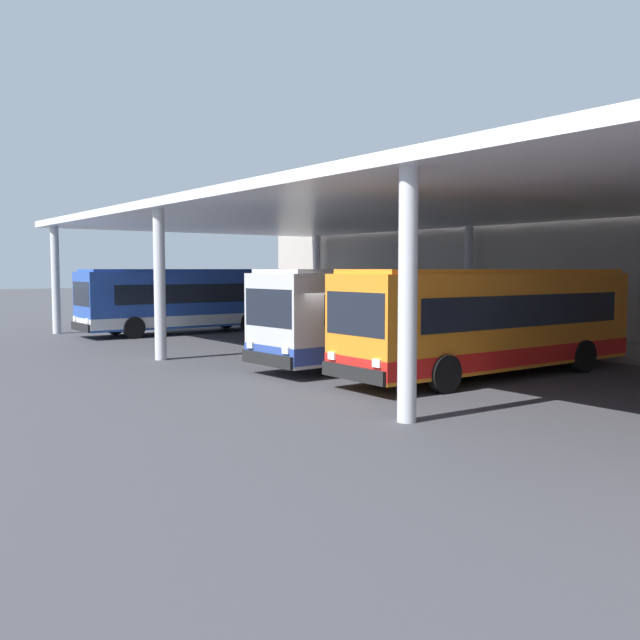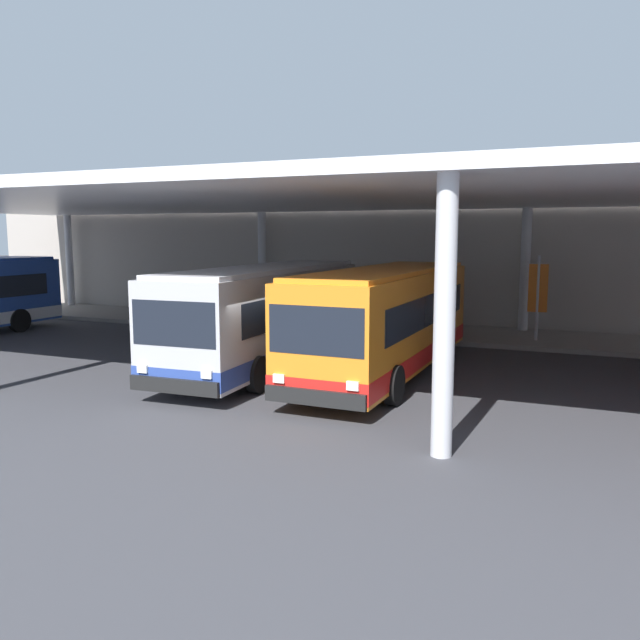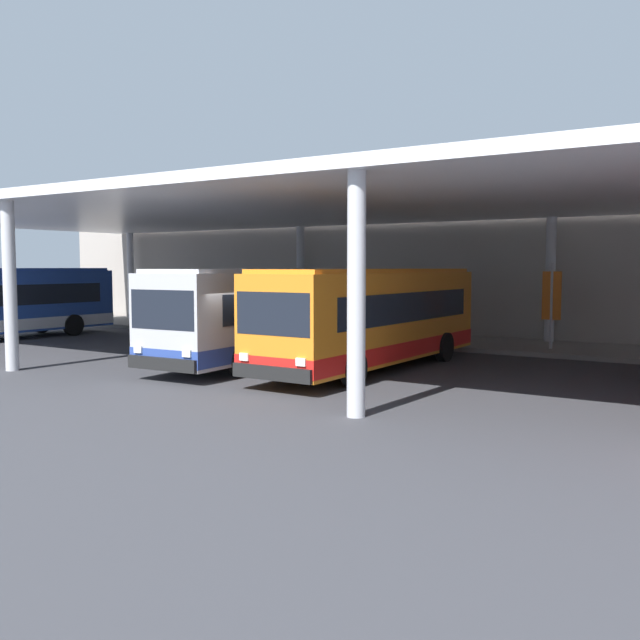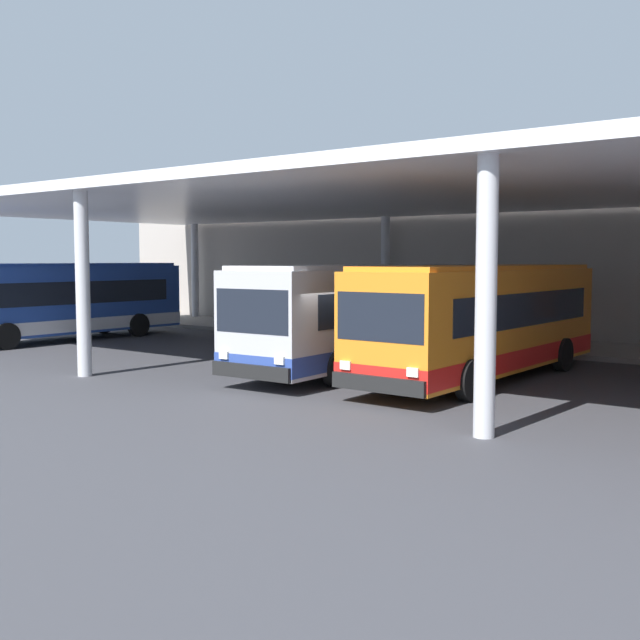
# 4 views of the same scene
# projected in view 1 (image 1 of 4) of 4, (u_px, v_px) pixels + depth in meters

# --- Properties ---
(ground_plane) EXTENTS (200.00, 200.00, 0.00)m
(ground_plane) POSITION_uv_depth(u_px,v_px,m) (324.00, 375.00, 20.84)
(ground_plane) COLOR #3D3D42
(platform_kerb) EXTENTS (42.00, 4.50, 0.18)m
(platform_kerb) POSITION_uv_depth(u_px,v_px,m) (556.00, 346.00, 27.86)
(platform_kerb) COLOR gray
(platform_kerb) RESTS_ON ground
(station_building_facade) EXTENTS (48.00, 1.60, 7.21)m
(station_building_facade) POSITION_uv_depth(u_px,v_px,m) (603.00, 259.00, 29.54)
(station_building_facade) COLOR #ADA399
(station_building_facade) RESTS_ON ground
(canopy_shelter) EXTENTS (40.00, 17.00, 5.55)m
(canopy_shelter) POSITION_uv_depth(u_px,v_px,m) (451.00, 207.00, 23.73)
(canopy_shelter) COLOR silver
(canopy_shelter) RESTS_ON ground
(bus_nearest_bay) EXTENTS (2.78, 10.55, 3.17)m
(bus_nearest_bay) POSITION_uv_depth(u_px,v_px,m) (187.00, 300.00, 34.40)
(bus_nearest_bay) COLOR #284CA8
(bus_nearest_bay) RESTS_ON ground
(bus_second_bay) EXTENTS (3.02, 10.62, 3.17)m
(bus_second_bay) POSITION_uv_depth(u_px,v_px,m) (395.00, 314.00, 23.36)
(bus_second_bay) COLOR #B7B7BC
(bus_second_bay) RESTS_ON ground
(bus_middle_bay) EXTENTS (2.82, 10.56, 3.17)m
(bus_middle_bay) POSITION_uv_depth(u_px,v_px,m) (491.00, 320.00, 20.49)
(bus_middle_bay) COLOR orange
(bus_middle_bay) RESTS_ON ground
(bench_waiting) EXTENTS (1.80, 0.45, 0.92)m
(bench_waiting) POSITION_uv_depth(u_px,v_px,m) (409.00, 319.00, 34.64)
(bench_waiting) COLOR brown
(bench_waiting) RESTS_ON platform_kerb
(trash_bin) EXTENTS (0.52, 0.52, 0.98)m
(trash_bin) POSITION_uv_depth(u_px,v_px,m) (465.00, 323.00, 32.03)
(trash_bin) COLOR #33383D
(trash_bin) RESTS_ON platform_kerb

